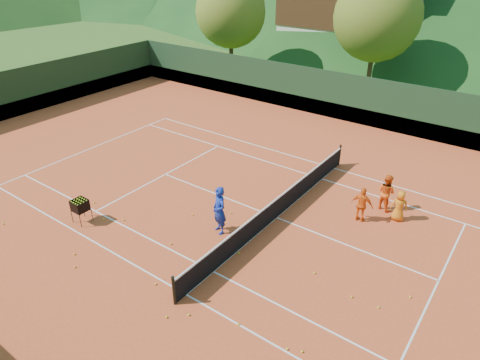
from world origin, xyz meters
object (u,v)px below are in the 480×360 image
Objects in this scene: student_a at (386,192)px; student_c at (399,206)px; tennis_net at (277,207)px; ball_hopper at (80,206)px; coach at (219,210)px; student_b at (362,205)px.

student_a reaches higher than student_c.
ball_hopper is (-6.19, -4.89, 0.25)m from tennis_net.
tennis_net is at bearing 38.28° from ball_hopper.
coach reaches higher than ball_hopper.
tennis_net is (1.27, 2.15, -0.48)m from coach.
ball_hopper is at bearing -126.39° from coach.
tennis_net is at bearing 18.48° from student_c.
ball_hopper is at bearing 60.53° from student_a.
student_a is 1.07× the size of student_b.
student_b reaches higher than ball_hopper.
student_a reaches higher than tennis_net.
tennis_net is (-2.85, -1.83, -0.25)m from student_b.
tennis_net is (-3.30, -3.29, -0.30)m from student_a.
student_b is at bearing 68.54° from coach.
student_a is 12.53m from ball_hopper.
coach is 5.64m from ball_hopper.
tennis_net is at bearing 83.99° from coach.
tennis_net is at bearing 64.66° from student_a.
coach is 2.54m from tennis_net.
student_c reaches higher than ball_hopper.
coach is 5.73m from student_b.
coach reaches higher than student_c.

